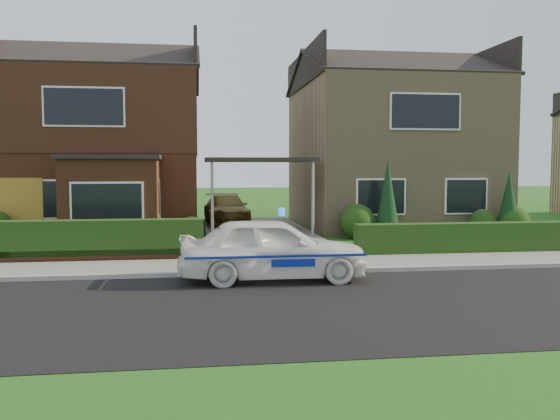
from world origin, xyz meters
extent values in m
plane|color=#1C4A13|center=(0.00, 0.00, 0.00)|extent=(120.00, 120.00, 0.00)
cube|color=black|center=(0.00, 0.00, 0.00)|extent=(60.00, 6.00, 0.02)
cube|color=#9E9993|center=(0.00, 3.05, 0.06)|extent=(60.00, 0.16, 0.12)
cube|color=slate|center=(0.00, 4.10, 0.05)|extent=(60.00, 2.00, 0.10)
cube|color=#666059|center=(0.00, 11.00, 0.06)|extent=(3.80, 12.00, 0.12)
cube|color=brown|center=(-5.80, 14.00, 2.90)|extent=(7.20, 8.00, 5.80)
cube|color=white|center=(-7.38, 9.98, 1.40)|extent=(1.80, 0.08, 1.30)
cube|color=white|center=(-4.22, 9.98, 1.40)|extent=(1.60, 0.08, 1.30)
cube|color=white|center=(-5.80, 9.98, 4.40)|extent=(2.60, 0.08, 1.30)
cube|color=black|center=(-5.80, 14.00, 4.35)|extent=(7.26, 8.06, 2.90)
cube|color=brown|center=(-4.94, 9.30, 1.35)|extent=(3.00, 1.40, 2.70)
cube|color=black|center=(-4.94, 9.30, 2.77)|extent=(3.20, 1.60, 0.14)
cube|color=#A08462|center=(5.80, 14.00, 2.90)|extent=(7.20, 8.00, 5.80)
cube|color=white|center=(4.22, 9.98, 1.40)|extent=(1.80, 0.08, 1.30)
cube|color=white|center=(7.38, 9.98, 1.40)|extent=(1.60, 0.08, 1.30)
cube|color=white|center=(5.80, 9.98, 4.40)|extent=(2.60, 0.08, 1.30)
cube|color=black|center=(0.00, 11.00, 2.70)|extent=(3.80, 3.00, 0.14)
cylinder|color=gray|center=(-1.70, 9.60, 1.35)|extent=(0.10, 0.10, 2.70)
cylinder|color=gray|center=(1.70, 9.60, 1.35)|extent=(0.10, 0.10, 2.70)
cube|color=olive|center=(-8.25, 9.96, 1.05)|extent=(2.20, 0.10, 2.10)
cube|color=brown|center=(-5.80, 5.30, 0.18)|extent=(7.70, 0.25, 0.36)
cube|color=#173410|center=(-5.80, 5.45, 0.00)|extent=(7.50, 0.55, 0.90)
cube|color=#173410|center=(5.80, 5.35, 0.00)|extent=(7.50, 0.55, 0.80)
sphere|color=#173410|center=(-4.00, 9.30, 0.66)|extent=(1.32, 1.32, 1.32)
sphere|color=#173410|center=(-2.40, 9.60, 0.42)|extent=(0.84, 0.84, 0.84)
sphere|color=#173410|center=(3.20, 9.40, 0.60)|extent=(1.20, 1.20, 1.20)
sphere|color=#173410|center=(7.80, 9.50, 0.48)|extent=(0.96, 0.96, 0.96)
sphere|color=#173410|center=(8.80, 9.20, 0.54)|extent=(1.08, 1.08, 1.08)
cone|color=black|center=(4.20, 9.20, 1.30)|extent=(0.90, 0.90, 2.60)
cone|color=black|center=(8.60, 9.20, 1.10)|extent=(0.90, 0.90, 2.20)
imported|color=white|center=(-0.62, 2.40, 0.69)|extent=(1.66, 4.04, 1.37)
sphere|color=#193FF2|center=(-0.42, 2.40, 1.45)|extent=(0.17, 0.17, 0.17)
cube|color=navy|center=(-0.62, 1.58, 0.63)|extent=(3.71, 0.02, 0.05)
cube|color=navy|center=(-0.62, 3.22, 0.63)|extent=(3.71, 0.01, 0.05)
ellipsoid|color=black|center=(-1.74, 2.30, 0.96)|extent=(0.22, 0.17, 0.21)
sphere|color=white|center=(-1.73, 2.24, 0.95)|extent=(0.11, 0.11, 0.11)
sphere|color=black|center=(-1.72, 2.28, 1.10)|extent=(0.13, 0.13, 0.13)
cone|color=black|center=(-1.77, 2.29, 1.17)|extent=(0.04, 0.04, 0.05)
cone|color=black|center=(-1.68, 2.29, 1.17)|extent=(0.04, 0.04, 0.05)
imported|color=brown|center=(-1.00, 14.43, 0.72)|extent=(1.87, 4.20, 1.20)
imported|color=gray|center=(-6.28, 6.24, 0.35)|extent=(0.43, 0.36, 0.70)
imported|color=gray|center=(-4.09, 6.00, 0.34)|extent=(0.42, 0.42, 0.68)
camera|label=1|loc=(-2.23, -10.12, 2.45)|focal=38.00mm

